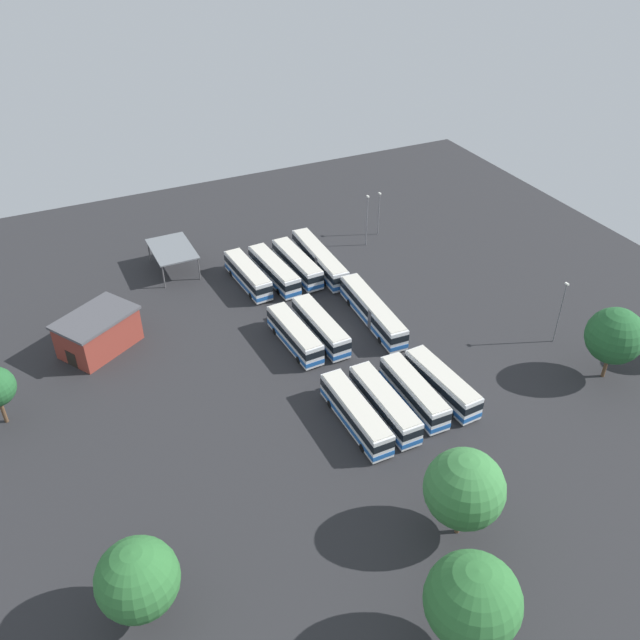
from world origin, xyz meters
TOP-DOWN VIEW (x-y plane):
  - ground_plane at (0.00, 0.00)m, footprint 112.43×112.43m
  - bus_row0_slot0 at (-16.41, -5.88)m, footprint 11.65×3.37m
  - bus_row0_slot1 at (-16.30, -2.13)m, footprint 11.49×2.72m
  - bus_row0_slot2 at (-16.64, 1.98)m, footprint 12.14×2.73m
  - bus_row0_slot3 at (-16.67, 5.64)m, footprint 12.55×2.76m
  - bus_row1_slot0 at (0.26, -5.90)m, footprint 15.73×3.35m
  - bus_row1_slot2 at (0.04, 2.02)m, footprint 12.03×3.04m
  - bus_row1_slot3 at (-0.15, 5.80)m, footprint 11.47×3.24m
  - bus_row2_slot0 at (16.30, -5.52)m, footprint 15.67×2.93m
  - bus_row2_slot1 at (16.44, -1.84)m, footprint 12.50×3.16m
  - bus_row2_slot2 at (16.07, 2.07)m, footprint 12.65×3.52m
  - bus_row2_slot3 at (16.50, 6.06)m, footprint 11.86×3.37m
  - depot_building at (10.15, 28.64)m, footprint 10.65×11.70m
  - maintenance_shelter at (25.49, 14.76)m, footprint 9.28×6.06m
  - lamp_post_by_building at (22.59, -19.33)m, footprint 0.56×0.28m
  - lamp_post_near_entrance at (20.11, -15.72)m, footprint 0.56×0.28m
  - lamp_post_far_corner at (-13.78, -25.23)m, footprint 0.56×0.28m
  - tree_east_edge at (-33.49, 3.68)m, footprint 7.41×7.41m
  - tree_west_edge at (-29.59, 32.12)m, footprint 6.80×6.80m
  - tree_northeast at (-21.98, -25.80)m, footprint 6.82×6.82m
  - tree_northwest at (-43.05, 9.79)m, footprint 7.48×7.48m

SIDE VIEW (x-z plane):
  - ground_plane at x=0.00m, z-range 0.00..0.00m
  - bus_row1_slot3 at x=-0.15m, z-range 0.10..3.46m
  - bus_row0_slot1 at x=-16.30m, z-range 0.10..3.46m
  - bus_row0_slot0 at x=-16.41m, z-range 0.10..3.46m
  - bus_row2_slot3 at x=16.50m, z-range 0.10..3.46m
  - bus_row1_slot2 at x=0.04m, z-range 0.10..3.46m
  - bus_row0_slot2 at x=-16.64m, z-range 0.10..3.46m
  - bus_row2_slot1 at x=16.44m, z-range 0.10..3.46m
  - bus_row2_slot2 at x=16.07m, z-range 0.10..3.46m
  - bus_row0_slot3 at x=-16.67m, z-range 0.10..3.46m
  - bus_row1_slot0 at x=0.26m, z-range 0.10..3.46m
  - bus_row2_slot0 at x=16.30m, z-range 0.10..3.46m
  - depot_building at x=10.15m, z-range 0.02..4.98m
  - maintenance_shelter at x=25.49m, z-range 1.71..5.52m
  - lamp_post_by_building at x=22.59m, z-range 0.41..7.88m
  - lamp_post_near_entrance at x=20.11m, z-range 0.42..9.09m
  - lamp_post_far_corner at x=-13.78m, z-range 0.42..9.37m
  - tree_west_edge at x=-29.59m, z-range 0.91..9.55m
  - tree_east_edge at x=-33.49m, z-range 1.12..10.77m
  - tree_northeast at x=-21.98m, z-range 1.34..10.85m
  - tree_northwest at x=-43.05m, z-range 1.33..11.49m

